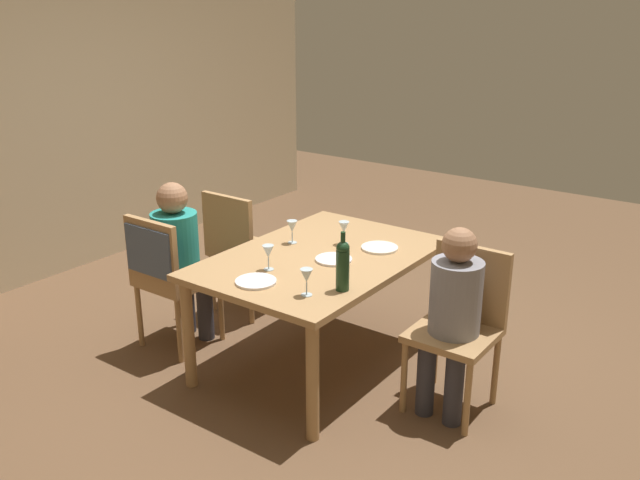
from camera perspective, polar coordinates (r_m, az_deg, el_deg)
ground_plane at (r=4.50m, az=0.00°, el=-9.96°), size 10.00×10.00×0.00m
rear_room_partition at (r=6.01m, az=-21.89°, el=9.86°), size 6.40×0.12×2.70m
dining_table at (r=4.22m, az=0.00°, el=-2.34°), size 1.53×1.05×0.73m
chair_far_left at (r=4.50m, az=-12.95°, el=-2.13°), size 0.46×0.44×0.92m
chair_near at (r=3.93m, az=11.59°, el=-6.28°), size 0.44×0.44×0.92m
chair_far_right at (r=4.99m, az=-6.71°, el=-0.33°), size 0.44×0.44×0.92m
person_woman_host at (r=4.57m, az=-11.60°, el=-0.96°), size 0.34×0.30×1.12m
person_man_bearded at (r=3.79m, az=10.97°, el=-5.58°), size 0.32×0.28×1.08m
wine_bottle_tall_green at (r=3.65m, az=1.89°, el=-2.02°), size 0.07×0.07×0.33m
wine_glass_near_left at (r=4.36m, az=2.01°, el=0.99°), size 0.07×0.07×0.15m
wine_glass_centre at (r=3.60m, az=-1.13°, el=-3.05°), size 0.07×0.07×0.15m
wine_glass_near_right at (r=4.38m, az=-2.33°, el=1.08°), size 0.07×0.07×0.15m
wine_glass_far at (r=3.95m, az=-4.32°, el=-1.03°), size 0.07×0.07×0.15m
dinner_plate_host at (r=4.32m, az=4.97°, el=-0.64°), size 0.23×0.23×0.01m
dinner_plate_guest_left at (r=4.11m, az=1.14°, el=-1.61°), size 0.22×0.22×0.01m
dinner_plate_guest_right at (r=3.82m, az=-5.34°, el=-3.44°), size 0.23×0.23×0.01m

